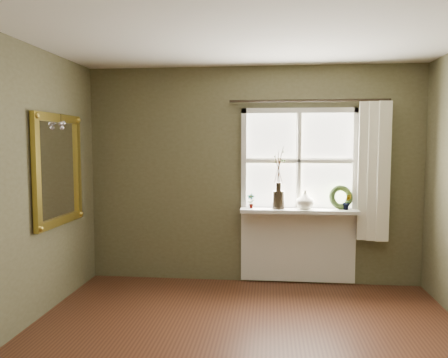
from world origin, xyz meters
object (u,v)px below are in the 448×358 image
wreath (341,200)px  gilt_mirror (58,169)px  dark_jug (278,200)px  cream_vase (305,200)px

wreath → gilt_mirror: size_ratio=0.25×
dark_jug → wreath: 0.72m
dark_jug → gilt_mirror: (-2.28, -0.83, 0.39)m
gilt_mirror → cream_vase: bearing=17.8°
dark_jug → cream_vase: (0.31, 0.00, 0.00)m
dark_jug → wreath: wreath is taller
dark_jug → gilt_mirror: bearing=-160.0°
cream_vase → gilt_mirror: (-2.59, -0.83, 0.39)m
cream_vase → gilt_mirror: gilt_mirror is taller
wreath → gilt_mirror: gilt_mirror is taller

